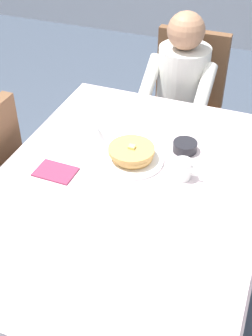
{
  "coord_description": "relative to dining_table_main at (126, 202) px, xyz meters",
  "views": [
    {
      "loc": [
        0.49,
        -1.29,
        1.92
      ],
      "look_at": [
        -0.02,
        0.05,
        0.79
      ],
      "focal_mm": 47.31,
      "sensor_mm": 36.0,
      "label": 1
    }
  ],
  "objects": [
    {
      "name": "cup_coffee",
      "position": [
        0.2,
        0.13,
        0.13
      ],
      "size": [
        0.11,
        0.08,
        0.08
      ],
      "color": "white",
      "rests_on": "dining_table_main"
    },
    {
      "name": "ground_plane",
      "position": [
        0.0,
        0.0,
        -0.65
      ],
      "size": [
        14.0,
        14.0,
        0.0
      ],
      "primitive_type": "plane",
      "color": "#3D4756"
    },
    {
      "name": "breakfast_stack",
      "position": [
        -0.03,
        0.16,
        0.13
      ],
      "size": [
        0.2,
        0.2,
        0.07
      ],
      "color": "tan",
      "rests_on": "plate_breakfast"
    },
    {
      "name": "dining_table_main",
      "position": [
        0.0,
        0.0,
        0.0
      ],
      "size": [
        1.12,
        1.52,
        0.74
      ],
      "color": "silver",
      "rests_on": "ground"
    },
    {
      "name": "spoon_near_edge",
      "position": [
        -0.01,
        -0.14,
        0.09
      ],
      "size": [
        0.15,
        0.05,
        0.0
      ],
      "primitive_type": "cube",
      "rotation": [
        0.0,
        0.0,
        -0.26
      ],
      "color": "silver",
      "rests_on": "dining_table_main"
    },
    {
      "name": "chair_diner",
      "position": [
        -0.04,
        1.17,
        -0.12
      ],
      "size": [
        0.44,
        0.45,
        0.93
      ],
      "rotation": [
        0.0,
        0.0,
        3.14
      ],
      "color": "brown",
      "rests_on": "ground"
    },
    {
      "name": "plate_breakfast",
      "position": [
        -0.03,
        0.17,
        0.1
      ],
      "size": [
        0.28,
        0.28,
        0.02
      ],
      "primitive_type": "cylinder",
      "color": "white",
      "rests_on": "dining_table_main"
    },
    {
      "name": "diner_person",
      "position": [
        -0.04,
        1.01,
        0.02
      ],
      "size": [
        0.4,
        0.43,
        1.12
      ],
      "rotation": [
        0.0,
        0.0,
        3.14
      ],
      "color": "silver",
      "rests_on": "ground"
    },
    {
      "name": "syrup_pitcher",
      "position": [
        -0.24,
        0.26,
        0.13
      ],
      "size": [
        0.08,
        0.08,
        0.07
      ],
      "color": "silver",
      "rests_on": "dining_table_main"
    },
    {
      "name": "fork_left_of_plate",
      "position": [
        -0.22,
        0.15,
        0.09
      ],
      "size": [
        0.02,
        0.18,
        0.0
      ],
      "primitive_type": "cube",
      "rotation": [
        0.0,
        0.0,
        1.54
      ],
      "color": "silver",
      "rests_on": "dining_table_main"
    },
    {
      "name": "knife_right_of_plate",
      "position": [
        0.16,
        0.15,
        0.09
      ],
      "size": [
        0.03,
        0.2,
        0.0
      ],
      "primitive_type": "cube",
      "rotation": [
        0.0,
        0.0,
        1.5
      ],
      "color": "silver",
      "rests_on": "dining_table_main"
    },
    {
      "name": "napkin_folded",
      "position": [
        -0.31,
        -0.03,
        0.09
      ],
      "size": [
        0.17,
        0.12,
        0.01
      ],
      "primitive_type": "cube",
      "rotation": [
        0.0,
        0.0,
        -0.02
      ],
      "color": "#8C2D4C",
      "rests_on": "dining_table_main"
    },
    {
      "name": "bowl_butter",
      "position": [
        0.16,
        0.32,
        0.11
      ],
      "size": [
        0.11,
        0.11,
        0.04
      ],
      "primitive_type": "cylinder",
      "color": "black",
      "rests_on": "dining_table_main"
    }
  ]
}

